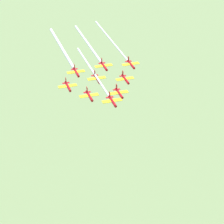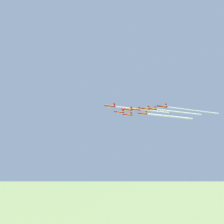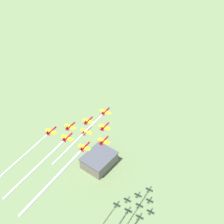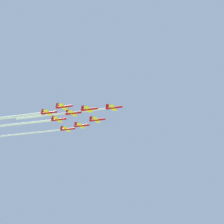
# 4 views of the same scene
# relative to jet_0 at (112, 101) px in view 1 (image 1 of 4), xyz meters

# --- Properties ---
(jet_0) EXTENTS (8.44, 8.01, 2.82)m
(jet_0) POSITION_rel_jet_0_xyz_m (0.00, 0.00, 0.00)
(jet_0) COLOR #B20C14
(jet_1) EXTENTS (8.44, 8.01, 2.82)m
(jet_1) POSITION_rel_jet_0_xyz_m (-11.20, 5.07, -2.88)
(jet_1) COLOR #B20C14
(jet_2) EXTENTS (8.44, 8.01, 2.82)m
(jet_2) POSITION_rel_jet_0_xyz_m (-9.87, -7.33, -2.15)
(jet_2) COLOR #B20C14
(jet_3) EXTENTS (8.44, 8.01, 2.82)m
(jet_3) POSITION_rel_jet_0_xyz_m (-22.41, 10.14, -2.54)
(jet_3) COLOR #B20C14
(jet_4) EXTENTS (8.44, 8.01, 2.82)m
(jet_4) POSITION_rel_jet_0_xyz_m (-21.08, -2.26, -0.48)
(jet_4) COLOR #B20C14
(jet_5) EXTENTS (8.44, 8.01, 2.82)m
(jet_5) POSITION_rel_jet_0_xyz_m (-19.75, -14.66, -2.12)
(jet_5) COLOR #B20C14
(jet_6) EXTENTS (8.44, 8.01, 2.82)m
(jet_6) POSITION_rel_jet_0_xyz_m (-33.61, 15.20, -1.21)
(jet_6) COLOR #B20C14
(jet_7) EXTENTS (8.44, 8.01, 2.82)m
(jet_7) POSITION_rel_jet_0_xyz_m (-32.28, 2.81, -0.30)
(jet_7) COLOR #B20C14
(jet_8) EXTENTS (8.44, 8.01, 2.82)m
(jet_8) POSITION_rel_jet_0_xyz_m (-30.95, -9.59, -1.46)
(jet_8) COLOR #B20C14
(smoke_trail_0) EXTENTS (48.76, 6.04, 0.83)m
(smoke_trail_0) POSITION_rel_jet_0_xyz_m (-28.17, -3.02, -0.04)
(smoke_trail_0) COLOR white
(smoke_trail_6) EXTENTS (51.71, 6.31, 0.77)m
(smoke_trail_6) POSITION_rel_jet_0_xyz_m (-63.25, 12.02, -1.25)
(smoke_trail_6) COLOR white
(smoke_trail_7) EXTENTS (46.13, 5.97, 1.04)m
(smoke_trail_7) POSITION_rel_jet_0_xyz_m (-59.12, -0.07, -0.34)
(smoke_trail_7) COLOR white
(smoke_trail_8) EXTENTS (48.39, 6.49, 1.32)m
(smoke_trail_8) POSITION_rel_jet_0_xyz_m (-58.90, -12.59, -1.50)
(smoke_trail_8) COLOR white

